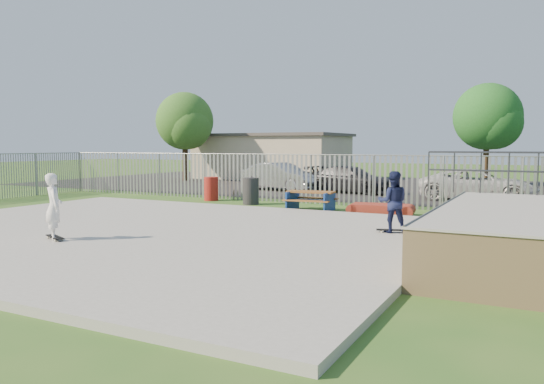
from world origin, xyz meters
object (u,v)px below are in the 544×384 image
at_px(skater_navy, 393,202).
at_px(skater_white, 54,207).
at_px(car_silver, 281,177).
at_px(tree_mid, 487,117).
at_px(funbox, 381,210).
at_px(car_white, 478,185).
at_px(picnic_table, 311,201).
at_px(car_dark, 351,179).
at_px(trash_bin_red, 211,189).
at_px(trash_bin_grey, 251,191).
at_px(tree_left, 185,121).

relative_size(skater_navy, skater_white, 1.00).
bearing_deg(skater_white, car_silver, -49.39).
height_order(car_silver, tree_mid, tree_mid).
bearing_deg(funbox, skater_navy, -77.12).
bearing_deg(car_white, picnic_table, 139.64).
xyz_separation_m(car_dark, car_white, (6.05, -0.98, 0.01)).
bearing_deg(funbox, car_dark, 109.47).
relative_size(car_silver, skater_white, 2.80).
bearing_deg(picnic_table, trash_bin_red, 161.03).
distance_m(picnic_table, trash_bin_grey, 3.08).
xyz_separation_m(tree_left, tree_mid, (18.39, 4.40, 0.05)).
distance_m(funbox, skater_white, 10.48).
bearing_deg(tree_left, car_silver, -24.06).
relative_size(picnic_table, tree_left, 0.31).
bearing_deg(trash_bin_grey, skater_navy, -35.93).
bearing_deg(funbox, car_white, 63.43).
xyz_separation_m(car_dark, tree_left, (-12.92, 3.77, 3.29)).
relative_size(trash_bin_grey, car_white, 0.22).
relative_size(trash_bin_red, tree_mid, 0.17).
height_order(car_dark, car_white, car_white).
relative_size(car_silver, car_dark, 0.96).
relative_size(car_silver, tree_mid, 0.73).
relative_size(car_silver, car_white, 0.91).
height_order(picnic_table, skater_navy, skater_navy).
height_order(trash_bin_red, trash_bin_grey, trash_bin_grey).
xyz_separation_m(funbox, tree_left, (-16.58, 11.29, 3.79)).
height_order(funbox, skater_navy, skater_navy).
height_order(picnic_table, skater_white, skater_white).
height_order(car_white, skater_navy, skater_navy).
bearing_deg(skater_navy, tree_left, -58.43).
relative_size(picnic_table, car_white, 0.38).
bearing_deg(trash_bin_red, trash_bin_grey, -13.25).
bearing_deg(car_white, trash_bin_red, 113.88).
relative_size(trash_bin_red, skater_white, 0.65).
distance_m(trash_bin_grey, car_silver, 6.62).
bearing_deg(tree_mid, car_white, -86.39).
height_order(funbox, tree_left, tree_left).
bearing_deg(funbox, skater_white, -127.07).
bearing_deg(trash_bin_grey, skater_white, -88.54).
xyz_separation_m(picnic_table, funbox, (2.60, -0.00, -0.18)).
height_order(trash_bin_red, car_silver, car_silver).
distance_m(trash_bin_red, skater_white, 10.67).
bearing_deg(tree_left, trash_bin_grey, -43.55).
bearing_deg(tree_left, skater_navy, -40.77).
bearing_deg(trash_bin_grey, car_silver, 105.91).
distance_m(picnic_table, skater_navy, 5.99).
xyz_separation_m(car_white, skater_white, (-7.71, -15.54, 0.25)).
relative_size(picnic_table, skater_white, 1.15).
distance_m(car_silver, tree_mid, 12.95).
xyz_separation_m(car_silver, skater_navy, (8.90, -11.49, 0.19)).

